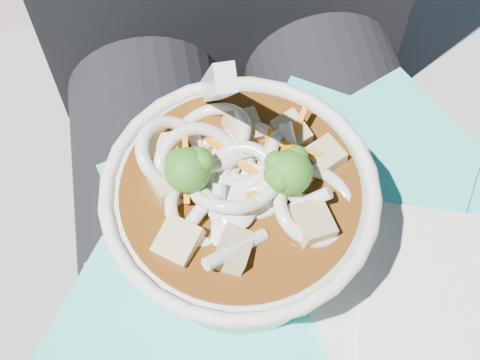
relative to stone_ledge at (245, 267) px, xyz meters
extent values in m
cube|color=slate|center=(0.00, 0.00, 0.00)|extent=(1.00, 0.51, 0.46)
cylinder|color=black|center=(-0.09, -0.15, 0.31)|extent=(0.15, 0.48, 0.15)
cylinder|color=black|center=(0.09, -0.15, 0.31)|extent=(0.15, 0.48, 0.15)
cube|color=#2FC6BC|center=(0.05, -0.20, 0.38)|extent=(0.19, 0.21, 0.00)
cube|color=#2FC6BC|center=(0.09, -0.12, 0.39)|extent=(0.25, 0.25, 0.00)
cube|color=#2FC6BC|center=(-0.05, -0.12, 0.39)|extent=(0.16, 0.19, 0.00)
cube|color=#2FC6BC|center=(0.05, -0.13, 0.39)|extent=(0.14, 0.16, 0.00)
cube|color=#2FC6BC|center=(0.06, -0.11, 0.39)|extent=(0.23, 0.22, 0.00)
cube|color=#2FC6BC|center=(0.05, -0.18, 0.39)|extent=(0.19, 0.20, 0.00)
cube|color=#2FC6BC|center=(-0.04, -0.12, 0.40)|extent=(0.18, 0.22, 0.00)
cube|color=#2FC6BC|center=(0.05, -0.17, 0.40)|extent=(0.17, 0.16, 0.00)
cube|color=#2FC6BC|center=(-0.03, -0.21, 0.40)|extent=(0.25, 0.25, 0.00)
cube|color=silver|center=(0.08, -0.22, 0.40)|extent=(0.15, 0.15, 0.00)
cube|color=silver|center=(0.11, -0.20, 0.41)|extent=(0.15, 0.15, 0.00)
torus|color=white|center=(-0.03, -0.15, 0.49)|extent=(0.17, 0.17, 0.01)
cylinder|color=#4D280B|center=(-0.03, -0.15, 0.49)|extent=(0.14, 0.14, 0.01)
torus|color=silver|center=(-0.05, -0.16, 0.49)|extent=(0.07, 0.07, 0.03)
torus|color=silver|center=(-0.03, -0.15, 0.50)|extent=(0.07, 0.07, 0.04)
torus|color=silver|center=(-0.04, -0.13, 0.49)|extent=(0.06, 0.05, 0.03)
torus|color=silver|center=(0.01, -0.17, 0.50)|extent=(0.06, 0.07, 0.03)
torus|color=silver|center=(-0.02, -0.14, 0.50)|extent=(0.05, 0.05, 0.02)
torus|color=silver|center=(-0.02, -0.15, 0.50)|extent=(0.05, 0.05, 0.02)
torus|color=silver|center=(-0.03, -0.15, 0.50)|extent=(0.06, 0.06, 0.03)
torus|color=silver|center=(-0.02, -0.13, 0.50)|extent=(0.06, 0.06, 0.01)
torus|color=silver|center=(0.01, -0.14, 0.50)|extent=(0.06, 0.07, 0.05)
torus|color=silver|center=(-0.05, -0.12, 0.49)|extent=(0.07, 0.06, 0.05)
torus|color=silver|center=(-0.04, -0.11, 0.50)|extent=(0.07, 0.07, 0.03)
torus|color=silver|center=(-0.05, -0.13, 0.50)|extent=(0.08, 0.07, 0.05)
torus|color=silver|center=(-0.02, -0.14, 0.50)|extent=(0.05, 0.04, 0.04)
torus|color=silver|center=(-0.04, -0.15, 0.50)|extent=(0.06, 0.05, 0.04)
torus|color=silver|center=(-0.01, -0.13, 0.50)|extent=(0.06, 0.05, 0.03)
torus|color=silver|center=(-0.07, -0.12, 0.50)|extent=(0.06, 0.07, 0.04)
cylinder|color=silver|center=(0.00, -0.13, 0.50)|extent=(0.01, 0.04, 0.03)
cylinder|color=silver|center=(0.00, -0.17, 0.50)|extent=(0.03, 0.01, 0.02)
cylinder|color=silver|center=(-0.06, -0.17, 0.50)|extent=(0.03, 0.03, 0.01)
cylinder|color=silver|center=(-0.04, -0.19, 0.50)|extent=(0.04, 0.03, 0.02)
cylinder|color=silver|center=(-0.06, -0.15, 0.50)|extent=(0.02, 0.04, 0.03)
cylinder|color=silver|center=(-0.05, -0.17, 0.50)|extent=(0.01, 0.04, 0.03)
cylinder|color=olive|center=(0.00, -0.15, 0.50)|extent=(0.01, 0.01, 0.02)
sphere|color=#206116|center=(0.00, -0.15, 0.51)|extent=(0.03, 0.03, 0.03)
sphere|color=#206116|center=(0.00, -0.15, 0.52)|extent=(0.01, 0.01, 0.01)
sphere|color=#206116|center=(-0.01, -0.15, 0.52)|extent=(0.01, 0.01, 0.01)
sphere|color=#206116|center=(-0.01, -0.15, 0.52)|extent=(0.01, 0.01, 0.01)
sphere|color=#206116|center=(-0.01, -0.16, 0.52)|extent=(0.01, 0.01, 0.01)
cylinder|color=olive|center=(-0.06, -0.14, 0.50)|extent=(0.01, 0.01, 0.02)
sphere|color=#206116|center=(-0.06, -0.14, 0.51)|extent=(0.03, 0.03, 0.03)
sphere|color=#206116|center=(-0.05, -0.14, 0.52)|extent=(0.01, 0.01, 0.01)
sphere|color=#206116|center=(-0.06, -0.13, 0.51)|extent=(0.01, 0.01, 0.01)
sphere|color=#206116|center=(-0.05, -0.14, 0.52)|extent=(0.01, 0.01, 0.01)
sphere|color=#206116|center=(-0.05, -0.14, 0.51)|extent=(0.01, 0.01, 0.01)
cube|color=orange|center=(-0.02, -0.14, 0.50)|extent=(0.02, 0.05, 0.01)
cube|color=orange|center=(0.00, -0.13, 0.50)|extent=(0.03, 0.04, 0.02)
cube|color=orange|center=(0.00, -0.13, 0.50)|extent=(0.03, 0.04, 0.02)
cube|color=orange|center=(-0.06, -0.14, 0.51)|extent=(0.01, 0.04, 0.01)
cube|color=orange|center=(-0.03, -0.14, 0.50)|extent=(0.04, 0.05, 0.01)
cube|color=orange|center=(0.01, -0.13, 0.50)|extent=(0.04, 0.02, 0.02)
cube|color=orange|center=(-0.01, -0.15, 0.50)|extent=(0.05, 0.02, 0.02)
cube|color=tan|center=(0.02, -0.14, 0.50)|extent=(0.03, 0.03, 0.01)
cube|color=tan|center=(0.01, -0.12, 0.50)|extent=(0.02, 0.03, 0.02)
cube|color=tan|center=(-0.02, -0.11, 0.50)|extent=(0.03, 0.03, 0.02)
cube|color=tan|center=(-0.07, -0.12, 0.50)|extent=(0.02, 0.02, 0.02)
cube|color=tan|center=(-0.07, -0.14, 0.50)|extent=(0.03, 0.03, 0.02)
cube|color=tan|center=(-0.07, -0.18, 0.50)|extent=(0.03, 0.03, 0.02)
cube|color=tan|center=(-0.04, -0.19, 0.50)|extent=(0.03, 0.03, 0.02)
cube|color=tan|center=(0.00, -0.18, 0.50)|extent=(0.03, 0.03, 0.02)
ellipsoid|color=silver|center=(-0.04, -0.16, 0.50)|extent=(0.03, 0.04, 0.01)
cube|color=silver|center=(-0.04, -0.11, 0.55)|extent=(0.01, 0.09, 0.11)
camera|label=1|loc=(-0.06, -0.33, 0.84)|focal=50.00mm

